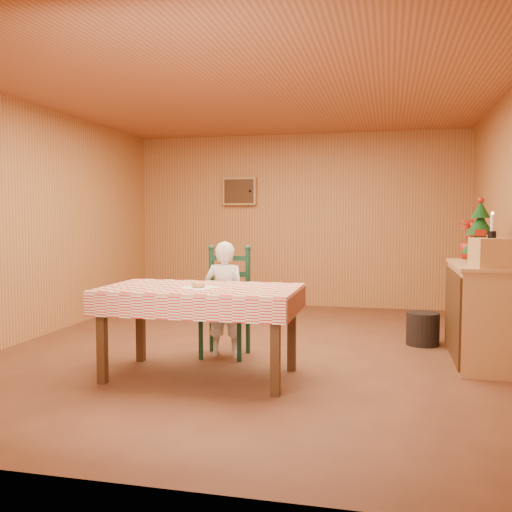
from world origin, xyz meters
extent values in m
plane|color=brown|center=(0.00, 0.00, 0.00)|extent=(6.00, 6.00, 0.00)
cube|color=#BB7C43|center=(0.00, 3.00, 1.30)|extent=(5.00, 0.10, 2.60)
cube|color=#BB7C43|center=(-2.50, 0.00, 1.30)|extent=(0.10, 6.00, 2.60)
cube|color=#B76E44|center=(0.00, 0.00, 2.60)|extent=(5.00, 6.00, 0.10)
cube|color=tan|center=(-0.90, 2.94, 1.75)|extent=(0.52, 0.08, 0.42)
cube|color=#462812|center=(-0.90, 2.90, 1.75)|extent=(0.46, 0.02, 0.36)
sphere|color=black|center=(-0.72, 2.88, 1.75)|extent=(0.04, 0.04, 0.04)
cube|color=#462812|center=(-0.19, -1.05, 0.72)|extent=(1.60, 0.90, 0.06)
cube|color=#462812|center=(-0.91, -1.42, 0.34)|extent=(0.07, 0.07, 0.69)
cube|color=#462812|center=(0.53, -1.42, 0.34)|extent=(0.07, 0.07, 0.69)
cube|color=#462812|center=(-0.91, -0.68, 0.34)|extent=(0.07, 0.07, 0.69)
cube|color=#462812|center=(0.53, -0.68, 0.34)|extent=(0.07, 0.07, 0.69)
cube|color=red|center=(-0.19, -1.05, 0.76)|extent=(1.64, 0.94, 0.02)
cube|color=red|center=(-0.19, -1.52, 0.66)|extent=(1.64, 0.02, 0.18)
cube|color=red|center=(-0.19, -0.58, 0.66)|extent=(1.64, 0.02, 0.18)
cube|color=#305B29|center=(-1.01, -1.05, 0.66)|extent=(0.02, 0.94, 0.18)
cube|color=#305B29|center=(0.63, -1.05, 0.66)|extent=(0.02, 0.94, 0.18)
cube|color=#10321E|center=(-0.19, -0.32, 0.43)|extent=(0.44, 0.40, 0.04)
cylinder|color=#10321E|center=(-0.38, -0.49, 0.21)|extent=(0.04, 0.04, 0.41)
cylinder|color=#10321E|center=(0.00, -0.49, 0.21)|extent=(0.04, 0.04, 0.41)
cylinder|color=#10321E|center=(-0.38, -0.15, 0.21)|extent=(0.04, 0.04, 0.41)
cylinder|color=#10321E|center=(0.00, -0.15, 0.21)|extent=(0.04, 0.04, 0.41)
cylinder|color=#10321E|center=(-0.38, -0.15, 0.75)|extent=(0.05, 0.05, 0.60)
sphere|color=#10321E|center=(-0.38, -0.15, 1.05)|extent=(0.06, 0.06, 0.06)
cylinder|color=#10321E|center=(0.00, -0.15, 0.75)|extent=(0.05, 0.05, 0.60)
sphere|color=#10321E|center=(0.00, -0.15, 1.05)|extent=(0.06, 0.06, 0.06)
cube|color=#10321E|center=(-0.19, -0.15, 0.63)|extent=(0.38, 0.03, 0.05)
cube|color=#10321E|center=(-0.19, -0.15, 0.79)|extent=(0.38, 0.03, 0.05)
cube|color=#10321E|center=(-0.19, -0.15, 0.95)|extent=(0.38, 0.03, 0.05)
imported|color=white|center=(-0.19, -0.32, 0.56)|extent=(0.41, 0.27, 1.12)
cube|color=white|center=(-0.19, -1.10, 0.77)|extent=(0.34, 0.34, 0.00)
torus|color=#C98748|center=(-0.19, -1.10, 0.79)|extent=(0.16, 0.16, 0.04)
cube|color=tan|center=(2.21, -0.01, 0.45)|extent=(0.50, 1.20, 0.90)
cube|color=tan|center=(2.21, -0.01, 0.92)|extent=(0.54, 1.24, 0.03)
cube|color=#462812|center=(1.95, -0.01, 0.45)|extent=(0.02, 1.20, 0.80)
cube|color=tan|center=(2.21, -0.41, 1.06)|extent=(0.36, 0.36, 0.25)
cylinder|color=#462812|center=(2.21, 0.24, 0.97)|extent=(0.04, 0.04, 0.08)
cone|color=#0B3310|center=(2.21, 0.24, 1.13)|extent=(0.34, 0.34, 0.24)
cone|color=#0B3310|center=(2.21, 0.24, 1.29)|extent=(0.26, 0.26, 0.20)
cone|color=#0B3310|center=(2.21, 0.24, 1.43)|extent=(0.18, 0.18, 0.16)
sphere|color=maroon|center=(2.21, 0.24, 1.52)|extent=(0.06, 0.06, 0.06)
cube|color=maroon|center=(2.19, 0.09, 1.21)|extent=(0.10, 0.02, 0.06)
sphere|color=maroon|center=(2.29, 0.18, 1.16)|extent=(0.04, 0.04, 0.04)
sphere|color=maroon|center=(2.14, 0.29, 1.23)|extent=(0.04, 0.04, 0.04)
sphere|color=maroon|center=(2.25, 0.33, 1.33)|extent=(0.04, 0.04, 0.04)
imported|color=maroon|center=(2.16, 0.54, 1.13)|extent=(0.29, 0.29, 0.40)
cylinder|color=black|center=(2.21, -0.41, 1.21)|extent=(0.07, 0.07, 0.06)
cylinder|color=white|center=(2.21, -0.41, 1.31)|extent=(0.03, 0.03, 0.14)
sphere|color=orange|center=(2.21, -0.41, 1.39)|extent=(0.02, 0.02, 0.02)
cylinder|color=black|center=(1.72, 0.63, 0.17)|extent=(0.38, 0.38, 0.35)
camera|label=1|loc=(1.35, -5.59, 1.37)|focal=40.00mm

